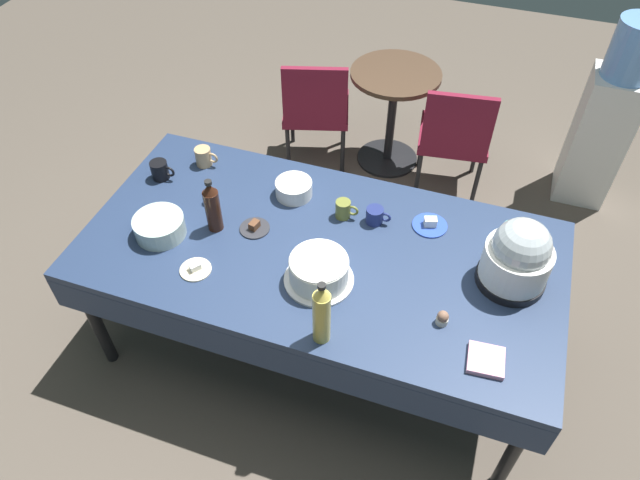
{
  "coord_description": "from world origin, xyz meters",
  "views": [
    {
      "loc": [
        0.59,
        -1.71,
        2.7
      ],
      "look_at": [
        0.0,
        0.0,
        0.8
      ],
      "focal_mm": 32.65,
      "sensor_mm": 36.0,
      "label": 1
    }
  ],
  "objects_px": {
    "coffee_mug_navy": "(375,215)",
    "round_cafe_table": "(393,101)",
    "glass_salad_bowl": "(160,226)",
    "soda_bottle_ginger_ale": "(322,314)",
    "cupcake_lemon": "(443,318)",
    "ceramic_snack_bowl": "(294,189)",
    "soda_bottle_cola": "(212,207)",
    "dessert_plate_cream": "(195,269)",
    "cupcake_vanilla": "(209,198)",
    "slow_cooker": "(518,257)",
    "dessert_plate_charcoal": "(255,227)",
    "maroon_chair_right": "(455,134)",
    "coffee_mug_black": "(160,170)",
    "water_cooler": "(605,120)",
    "frosted_layer_cake": "(319,271)",
    "maroon_chair_left": "(316,107)",
    "potluck_table": "(320,257)",
    "cupcake_rose": "(508,227)",
    "coffee_mug_olive": "(344,209)",
    "dessert_plate_cobalt": "(430,224)",
    "coffee_mug_tan": "(204,157)"
  },
  "relations": [
    {
      "from": "dessert_plate_cream",
      "to": "soda_bottle_cola",
      "type": "distance_m",
      "value": 0.3
    },
    {
      "from": "frosted_layer_cake",
      "to": "cupcake_lemon",
      "type": "distance_m",
      "value": 0.55
    },
    {
      "from": "coffee_mug_olive",
      "to": "water_cooler",
      "type": "relative_size",
      "value": 0.09
    },
    {
      "from": "potluck_table",
      "to": "cupcake_lemon",
      "type": "height_order",
      "value": "cupcake_lemon"
    },
    {
      "from": "dessert_plate_charcoal",
      "to": "coffee_mug_navy",
      "type": "relative_size",
      "value": 1.18
    },
    {
      "from": "glass_salad_bowl",
      "to": "coffee_mug_olive",
      "type": "distance_m",
      "value": 0.87
    },
    {
      "from": "slow_cooker",
      "to": "cupcake_lemon",
      "type": "height_order",
      "value": "slow_cooker"
    },
    {
      "from": "cupcake_rose",
      "to": "water_cooler",
      "type": "distance_m",
      "value": 1.46
    },
    {
      "from": "slow_cooker",
      "to": "cupcake_vanilla",
      "type": "xyz_separation_m",
      "value": [
        -1.46,
        0.03,
        -0.12
      ]
    },
    {
      "from": "frosted_layer_cake",
      "to": "ceramic_snack_bowl",
      "type": "height_order",
      "value": "frosted_layer_cake"
    },
    {
      "from": "potluck_table",
      "to": "water_cooler",
      "type": "bearing_deg",
      "value": 53.75
    },
    {
      "from": "soda_bottle_cola",
      "to": "soda_bottle_ginger_ale",
      "type": "xyz_separation_m",
      "value": [
        0.67,
        -0.42,
        0.02
      ]
    },
    {
      "from": "soda_bottle_ginger_ale",
      "to": "coffee_mug_olive",
      "type": "bearing_deg",
      "value": 100.3
    },
    {
      "from": "cupcake_lemon",
      "to": "soda_bottle_ginger_ale",
      "type": "relative_size",
      "value": 0.2
    },
    {
      "from": "potluck_table",
      "to": "dessert_plate_charcoal",
      "type": "bearing_deg",
      "value": 177.73
    },
    {
      "from": "ceramic_snack_bowl",
      "to": "coffee_mug_olive",
      "type": "bearing_deg",
      "value": -13.4
    },
    {
      "from": "slow_cooker",
      "to": "dessert_plate_charcoal",
      "type": "height_order",
      "value": "slow_cooker"
    },
    {
      "from": "soda_bottle_cola",
      "to": "maroon_chair_left",
      "type": "relative_size",
      "value": 0.34
    },
    {
      "from": "coffee_mug_navy",
      "to": "coffee_mug_black",
      "type": "height_order",
      "value": "coffee_mug_black"
    },
    {
      "from": "coffee_mug_navy",
      "to": "maroon_chair_right",
      "type": "xyz_separation_m",
      "value": [
        0.22,
        1.19,
        -0.3
      ]
    },
    {
      "from": "frosted_layer_cake",
      "to": "coffee_mug_olive",
      "type": "height_order",
      "value": "frosted_layer_cake"
    },
    {
      "from": "slow_cooker",
      "to": "soda_bottle_ginger_ale",
      "type": "height_order",
      "value": "slow_cooker"
    },
    {
      "from": "potluck_table",
      "to": "maroon_chair_left",
      "type": "bearing_deg",
      "value": 110.11
    },
    {
      "from": "glass_salad_bowl",
      "to": "soda_bottle_ginger_ale",
      "type": "height_order",
      "value": "soda_bottle_ginger_ale"
    },
    {
      "from": "dessert_plate_charcoal",
      "to": "coffee_mug_black",
      "type": "height_order",
      "value": "coffee_mug_black"
    },
    {
      "from": "water_cooler",
      "to": "round_cafe_table",
      "type": "bearing_deg",
      "value": -176.3
    },
    {
      "from": "coffee_mug_tan",
      "to": "dessert_plate_cream",
      "type": "bearing_deg",
      "value": -66.38
    },
    {
      "from": "frosted_layer_cake",
      "to": "maroon_chair_right",
      "type": "height_order",
      "value": "frosted_layer_cake"
    },
    {
      "from": "cupcake_rose",
      "to": "cupcake_vanilla",
      "type": "distance_m",
      "value": 1.44
    },
    {
      "from": "coffee_mug_navy",
      "to": "round_cafe_table",
      "type": "relative_size",
      "value": 0.17
    },
    {
      "from": "frosted_layer_cake",
      "to": "round_cafe_table",
      "type": "xyz_separation_m",
      "value": [
        -0.11,
        1.85,
        -0.32
      ]
    },
    {
      "from": "ceramic_snack_bowl",
      "to": "dessert_plate_charcoal",
      "type": "height_order",
      "value": "ceramic_snack_bowl"
    },
    {
      "from": "water_cooler",
      "to": "frosted_layer_cake",
      "type": "bearing_deg",
      "value": -122.3
    },
    {
      "from": "dessert_plate_cream",
      "to": "coffee_mug_navy",
      "type": "height_order",
      "value": "coffee_mug_navy"
    },
    {
      "from": "dessert_plate_cream",
      "to": "water_cooler",
      "type": "distance_m",
      "value": 2.71
    },
    {
      "from": "ceramic_snack_bowl",
      "to": "soda_bottle_cola",
      "type": "relative_size",
      "value": 0.64
    },
    {
      "from": "glass_salad_bowl",
      "to": "coffee_mug_navy",
      "type": "distance_m",
      "value": 1.01
    },
    {
      "from": "dessert_plate_cobalt",
      "to": "coffee_mug_tan",
      "type": "bearing_deg",
      "value": 176.75
    },
    {
      "from": "soda_bottle_cola",
      "to": "coffee_mug_navy",
      "type": "bearing_deg",
      "value": 21.96
    },
    {
      "from": "frosted_layer_cake",
      "to": "soda_bottle_cola",
      "type": "bearing_deg",
      "value": 165.27
    },
    {
      "from": "soda_bottle_ginger_ale",
      "to": "maroon_chair_left",
      "type": "distance_m",
      "value": 2.07
    },
    {
      "from": "dessert_plate_cream",
      "to": "cupcake_vanilla",
      "type": "bearing_deg",
      "value": 108.39
    },
    {
      "from": "slow_cooker",
      "to": "soda_bottle_ginger_ale",
      "type": "bearing_deg",
      "value": -141.39
    },
    {
      "from": "coffee_mug_tan",
      "to": "maroon_chair_left",
      "type": "relative_size",
      "value": 0.15
    },
    {
      "from": "coffee_mug_navy",
      "to": "coffee_mug_black",
      "type": "xyz_separation_m",
      "value": [
        -1.13,
        -0.05,
        0.01
      ]
    },
    {
      "from": "ceramic_snack_bowl",
      "to": "maroon_chair_left",
      "type": "bearing_deg",
      "value": 104.1
    },
    {
      "from": "dessert_plate_cream",
      "to": "water_cooler",
      "type": "bearing_deg",
      "value": 49.5
    },
    {
      "from": "cupcake_rose",
      "to": "coffee_mug_olive",
      "type": "bearing_deg",
      "value": -168.64
    },
    {
      "from": "cupcake_lemon",
      "to": "coffee_mug_olive",
      "type": "bearing_deg",
      "value": 140.56
    },
    {
      "from": "glass_salad_bowl",
      "to": "ceramic_snack_bowl",
      "type": "distance_m",
      "value": 0.67
    }
  ]
}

